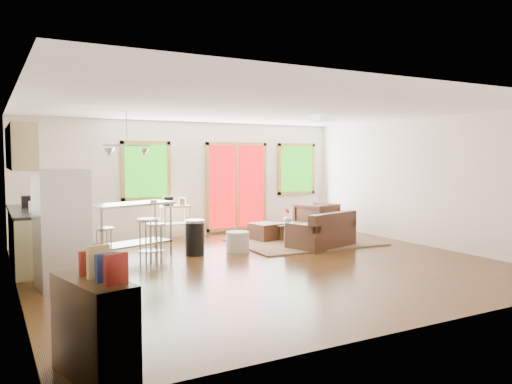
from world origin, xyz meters
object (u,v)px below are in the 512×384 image
rug (303,242)px  coffee_table (290,225)px  refrigerator (62,228)px  island (131,220)px  armchair (316,217)px  ottoman (266,232)px  kitchen_cart (174,210)px  loveseat (323,233)px

rug → coffee_table: coffee_table is taller
refrigerator → island: bearing=42.5°
armchair → refrigerator: bearing=4.4°
ottoman → coffee_table: bearing=-11.0°
coffee_table → island: size_ratio=0.54×
armchair → kitchen_cart: 3.28m
armchair → island: size_ratio=0.48×
armchair → kitchen_cart: size_ratio=0.86×
ottoman → kitchen_cart: bearing=149.8°
refrigerator → rug: bearing=9.9°
loveseat → coffee_table: loveseat is taller
loveseat → armchair: 1.68m
ottoman → refrigerator: (-4.37, -2.00, 0.63)m
refrigerator → kitchen_cart: (2.66, 2.99, -0.17)m
rug → refrigerator: (-4.96, -1.41, 0.80)m
coffee_table → kitchen_cart: bearing=154.1°
rug → armchair: size_ratio=3.51×
coffee_table → armchair: (0.89, 0.28, 0.10)m
ottoman → armchair: bearing=6.6°
ottoman → refrigerator: size_ratio=0.34×
ottoman → kitchen_cart: (-1.71, 0.99, 0.46)m
loveseat → refrigerator: refrigerator is taller
loveseat → refrigerator: size_ratio=0.91×
coffee_table → island: 3.65m
coffee_table → ottoman: size_ratio=1.60×
armchair → refrigerator: 6.23m
coffee_table → refrigerator: 5.31m
armchair → ottoman: 1.48m
refrigerator → armchair: bearing=14.5°
coffee_table → armchair: bearing=17.3°
armchair → rug: bearing=25.1°
rug → island: island is taller
rug → refrigerator: size_ratio=1.74×
rug → coffee_table: size_ratio=3.16×
loveseat → island: size_ratio=0.89×
loveseat → coffee_table: size_ratio=1.66×
coffee_table → island: bearing=-173.8°
rug → kitchen_cart: (-2.30, 1.58, 0.64)m
loveseat → armchair: armchair is taller
refrigerator → kitchen_cart: size_ratio=1.72×
rug → loveseat: bearing=-90.2°
refrigerator → coffee_table: bearing=15.0°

